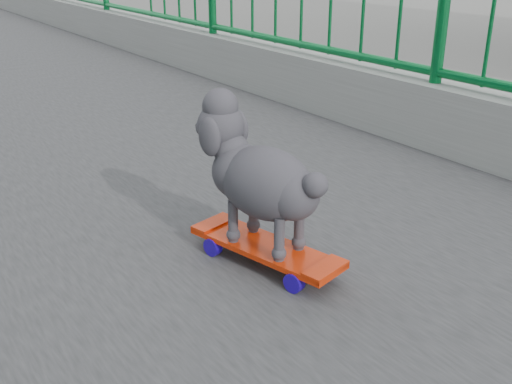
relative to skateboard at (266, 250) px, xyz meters
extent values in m
cube|color=slate|center=(-0.07, 5.50, -3.80)|extent=(1.20, 1.20, 6.50)
cube|color=red|center=(0.00, 0.00, 0.01)|extent=(0.26, 0.52, 0.02)
cube|color=#99999E|center=(0.04, -0.16, -0.01)|extent=(0.09, 0.05, 0.02)
cylinder|color=#1C079C|center=(-0.02, -0.17, -0.02)|extent=(0.04, 0.06, 0.06)
sphere|color=yellow|center=(-0.02, -0.17, -0.02)|extent=(0.02, 0.02, 0.02)
cylinder|color=#1C079C|center=(0.10, -0.14, -0.02)|extent=(0.04, 0.06, 0.06)
sphere|color=yellow|center=(0.10, -0.14, -0.02)|extent=(0.02, 0.02, 0.02)
cube|color=#99999E|center=(-0.04, 0.16, -0.01)|extent=(0.09, 0.05, 0.02)
cylinder|color=#1C079C|center=(-0.10, 0.14, -0.02)|extent=(0.04, 0.06, 0.06)
sphere|color=yellow|center=(-0.10, 0.14, -0.02)|extent=(0.02, 0.02, 0.02)
cylinder|color=#1C079C|center=(0.02, 0.17, -0.02)|extent=(0.04, 0.06, 0.06)
sphere|color=yellow|center=(0.02, 0.17, -0.02)|extent=(0.02, 0.02, 0.02)
ellipsoid|color=#312E34|center=(0.00, 0.00, 0.21)|extent=(0.27, 0.35, 0.21)
sphere|color=#312E34|center=(-0.04, 0.17, 0.35)|extent=(0.14, 0.14, 0.14)
sphere|color=black|center=(-0.06, 0.26, 0.33)|extent=(0.02, 0.02, 0.02)
sphere|color=#312E34|center=(0.04, -0.17, 0.25)|extent=(0.07, 0.07, 0.07)
cylinder|color=#312E34|center=(-0.07, 0.08, 0.08)|extent=(0.03, 0.03, 0.13)
cylinder|color=#312E34|center=(0.02, 0.10, 0.08)|extent=(0.03, 0.03, 0.13)
cylinder|color=#312E34|center=(-0.02, -0.10, 0.08)|extent=(0.03, 0.03, 0.13)
cylinder|color=#312E34|center=(0.07, -0.08, 0.08)|extent=(0.03, 0.03, 0.13)
camera|label=1|loc=(-0.93, -1.29, 0.85)|focal=42.00mm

